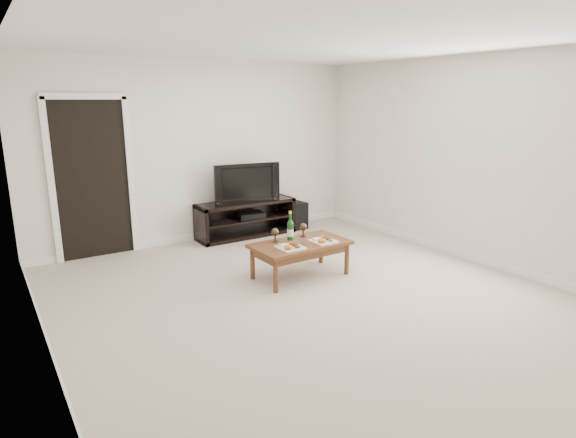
% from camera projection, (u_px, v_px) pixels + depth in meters
% --- Properties ---
extents(floor, '(5.50, 5.50, 0.00)m').
position_uv_depth(floor, '(311.00, 298.00, 5.10)').
color(floor, '#BCAC97').
rests_on(floor, ground).
extents(back_wall, '(5.00, 0.04, 2.60)m').
position_uv_depth(back_wall, '(201.00, 152.00, 7.03)').
color(back_wall, silver).
rests_on(back_wall, ground).
extents(ceiling, '(5.00, 5.50, 0.04)m').
position_uv_depth(ceiling, '(315.00, 36.00, 4.47)').
color(ceiling, white).
rests_on(ceiling, back_wall).
extents(doorway, '(0.90, 0.02, 2.05)m').
position_uv_depth(doorway, '(92.00, 181.00, 6.25)').
color(doorway, black).
rests_on(doorway, ground).
extents(media_console, '(1.54, 0.45, 0.55)m').
position_uv_depth(media_console, '(246.00, 219.00, 7.36)').
color(media_console, black).
rests_on(media_console, ground).
extents(television, '(1.02, 0.28, 0.58)m').
position_uv_depth(television, '(245.00, 182.00, 7.22)').
color(television, black).
rests_on(television, media_console).
extents(av_receiver, '(0.44, 0.36, 0.08)m').
position_uv_depth(av_receiver, '(251.00, 215.00, 7.38)').
color(av_receiver, black).
rests_on(av_receiver, media_console).
extents(subwoofer, '(0.32, 0.32, 0.43)m').
position_uv_depth(subwoofer, '(296.00, 215.00, 7.81)').
color(subwoofer, black).
rests_on(subwoofer, ground).
extents(coffee_table, '(1.15, 0.64, 0.42)m').
position_uv_depth(coffee_table, '(300.00, 260.00, 5.69)').
color(coffee_table, '#572D18').
rests_on(coffee_table, ground).
extents(plate_left, '(0.27, 0.27, 0.07)m').
position_uv_depth(plate_left, '(291.00, 245.00, 5.41)').
color(plate_left, white).
rests_on(plate_left, coffee_table).
extents(plate_right, '(0.27, 0.27, 0.07)m').
position_uv_depth(plate_right, '(324.00, 239.00, 5.65)').
color(plate_right, white).
rests_on(plate_right, coffee_table).
extents(wine_bottle, '(0.07, 0.07, 0.35)m').
position_uv_depth(wine_bottle, '(290.00, 225.00, 5.71)').
color(wine_bottle, '#0F3A12').
rests_on(wine_bottle, coffee_table).
extents(goblet_left, '(0.09, 0.09, 0.17)m').
position_uv_depth(goblet_left, '(275.00, 235.00, 5.64)').
color(goblet_left, '#3B2F20').
rests_on(goblet_left, coffee_table).
extents(goblet_right, '(0.09, 0.09, 0.17)m').
position_uv_depth(goblet_right, '(303.00, 230.00, 5.87)').
color(goblet_right, '#3B2F20').
rests_on(goblet_right, coffee_table).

